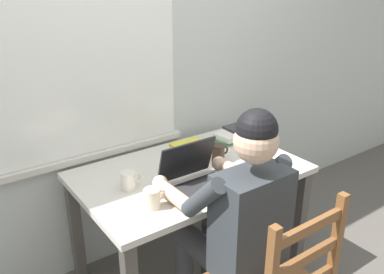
{
  "coord_description": "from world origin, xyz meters",
  "views": [
    {
      "loc": [
        -1.18,
        -1.67,
        1.77
      ],
      "look_at": [
        -0.02,
        -0.05,
        0.95
      ],
      "focal_mm": 38.2,
      "sensor_mm": 36.0,
      "label": 1
    }
  ],
  "objects": [
    {
      "name": "coffee_mug_dark",
      "position": [
        0.2,
        -0.01,
        0.78
      ],
      "size": [
        0.11,
        0.07,
        0.1
      ],
      "color": "#38281E",
      "rests_on": "desk"
    },
    {
      "name": "coffee_mug_white",
      "position": [
        -0.37,
        -0.22,
        0.78
      ],
      "size": [
        0.12,
        0.08,
        0.1
      ],
      "color": "beige",
      "rests_on": "desk"
    },
    {
      "name": "landscape_photo_print",
      "position": [
        0.41,
        -0.23,
        0.73
      ],
      "size": [
        0.15,
        0.13,
        0.0
      ],
      "primitive_type": "cube",
      "rotation": [
        0.0,
        0.0,
        -0.32
      ],
      "color": "teal",
      "rests_on": "desk"
    },
    {
      "name": "desk",
      "position": [
        0.0,
        0.0,
        0.63
      ],
      "size": [
        1.25,
        0.79,
        0.73
      ],
      "color": "beige",
      "rests_on": "ground"
    },
    {
      "name": "back_wall",
      "position": [
        -0.01,
        0.47,
        1.3
      ],
      "size": [
        6.0,
        0.08,
        2.6
      ],
      "color": "beige",
      "rests_on": "ground"
    },
    {
      "name": "computer_mouse",
      "position": [
        0.17,
        -0.21,
        0.74
      ],
      "size": [
        0.06,
        0.1,
        0.03
      ],
      "primitive_type": "ellipsoid",
      "color": "black",
      "rests_on": "desk"
    },
    {
      "name": "book_stack_main",
      "position": [
        0.44,
        0.19,
        0.76
      ],
      "size": [
        0.18,
        0.16,
        0.06
      ],
      "color": "#38844C",
      "rests_on": "desk"
    },
    {
      "name": "laptop",
      "position": [
        -0.09,
        -0.18,
        0.78
      ],
      "size": [
        0.33,
        0.3,
        0.23
      ],
      "color": "black",
      "rests_on": "desk"
    },
    {
      "name": "book_stack_side",
      "position": [
        0.11,
        0.17,
        0.76
      ],
      "size": [
        0.21,
        0.18,
        0.07
      ],
      "color": "gray",
      "rests_on": "desk"
    },
    {
      "name": "paper_pile_near_laptop",
      "position": [
        0.26,
        0.13,
        0.73
      ],
      "size": [
        0.21,
        0.19,
        0.01
      ],
      "primitive_type": "cube",
      "rotation": [
        0.0,
        0.0,
        -0.13
      ],
      "color": "silver",
      "rests_on": "desk"
    },
    {
      "name": "ground_plane",
      "position": [
        0.0,
        0.0,
        0.0
      ],
      "size": [
        8.0,
        8.0,
        0.0
      ],
      "primitive_type": "plane",
      "color": "#56514C"
    },
    {
      "name": "seated_person",
      "position": [
        -0.08,
        -0.47,
        0.69
      ],
      "size": [
        0.5,
        0.6,
        1.26
      ],
      "color": "#33383D",
      "rests_on": "ground"
    },
    {
      "name": "coffee_mug_spare",
      "position": [
        -0.38,
        0.01,
        0.77
      ],
      "size": [
        0.11,
        0.07,
        0.09
      ],
      "color": "silver",
      "rests_on": "desk"
    }
  ]
}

